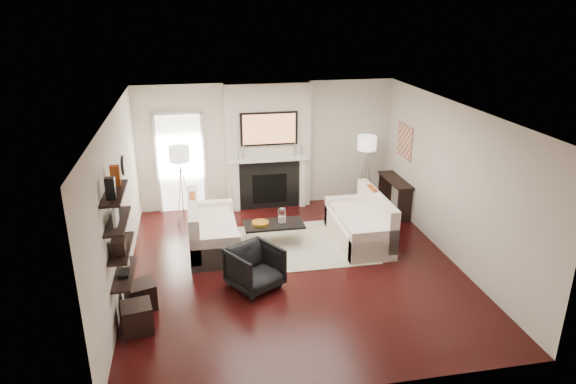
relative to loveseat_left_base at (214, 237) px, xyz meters
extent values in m
plane|color=black|center=(1.31, -1.01, -0.21)|extent=(6.00, 6.00, 0.00)
plane|color=white|center=(1.31, -1.01, 2.49)|extent=(6.00, 6.00, 0.00)
plane|color=silver|center=(1.31, 1.99, 1.14)|extent=(5.50, 0.00, 5.50)
plane|color=silver|center=(1.31, -4.01, 1.14)|extent=(5.50, 0.00, 5.50)
plane|color=silver|center=(-1.44, -1.01, 1.14)|extent=(0.00, 6.00, 6.00)
plane|color=silver|center=(4.06, -1.01, 1.14)|extent=(0.00, 6.00, 6.00)
cube|color=silver|center=(1.31, 1.87, 1.14)|extent=(1.80, 0.25, 2.70)
cube|color=black|center=(1.31, 1.73, 0.31)|extent=(1.30, 0.02, 1.04)
cube|color=black|center=(1.31, 1.73, 0.24)|extent=(0.75, 0.02, 0.65)
cube|color=white|center=(0.59, 1.70, 0.34)|extent=(0.12, 0.08, 1.10)
cube|color=white|center=(2.03, 1.70, 0.34)|extent=(0.12, 0.08, 1.10)
cube|color=white|center=(1.31, 1.68, 0.91)|extent=(1.70, 0.18, 0.07)
cube|color=black|center=(1.31, 1.71, 1.57)|extent=(1.20, 0.06, 0.70)
cube|color=#BF723F|center=(1.31, 1.68, 1.57)|extent=(1.10, 0.00, 0.62)
cylinder|color=silver|center=(0.76, 1.69, 1.09)|extent=(0.04, 0.04, 0.30)
cylinder|color=silver|center=(0.63, 1.69, 1.06)|extent=(0.04, 0.04, 0.24)
cylinder|color=silver|center=(1.86, 1.69, 1.09)|extent=(0.04, 0.04, 0.30)
cylinder|color=silver|center=(1.99, 1.69, 1.06)|extent=(0.04, 0.04, 0.24)
cube|color=white|center=(-0.54, 1.97, 0.84)|extent=(0.90, 0.02, 2.10)
cube|color=white|center=(-1.02, 1.95, 0.84)|extent=(0.06, 0.06, 2.16)
cube|color=white|center=(-0.06, 1.95, 0.84)|extent=(0.06, 0.06, 2.16)
cube|color=white|center=(-0.54, 1.95, 1.92)|extent=(1.02, 0.06, 0.06)
cube|color=#BDB69B|center=(1.53, -0.18, -0.20)|extent=(2.60, 2.00, 0.01)
cube|color=white|center=(0.00, 0.00, 0.00)|extent=(0.85, 1.80, 0.42)
cube|color=white|center=(-0.33, 0.00, 0.32)|extent=(0.18, 1.80, 0.80)
cube|color=white|center=(0.00, -0.81, 0.09)|extent=(0.85, 0.18, 0.60)
cube|color=white|center=(0.00, 0.81, 0.09)|extent=(0.85, 0.18, 0.60)
cube|color=white|center=(0.05, 0.00, 0.26)|extent=(0.63, 1.44, 0.10)
cube|color=#9D4113|center=(-0.33, 0.30, 0.52)|extent=(0.10, 0.42, 0.42)
cube|color=black|center=(-0.33, -0.30, 0.51)|extent=(0.10, 0.40, 0.40)
cube|color=white|center=(2.69, -0.24, 0.00)|extent=(0.85, 1.80, 0.42)
cube|color=white|center=(3.02, -0.24, 0.32)|extent=(0.18, 1.80, 0.80)
cube|color=white|center=(2.69, -1.05, 0.09)|extent=(0.85, 0.18, 0.60)
cube|color=white|center=(2.69, 0.57, 0.09)|extent=(0.85, 0.18, 0.60)
cube|color=white|center=(2.64, -0.24, 0.26)|extent=(0.63, 1.44, 0.10)
cube|color=#9D4113|center=(3.02, 0.06, 0.52)|extent=(0.10, 0.42, 0.42)
cube|color=black|center=(3.02, -0.54, 0.51)|extent=(0.10, 0.40, 0.40)
cube|color=black|center=(1.11, -0.06, 0.19)|extent=(1.10, 0.55, 0.04)
cylinder|color=silver|center=(0.61, -0.28, -0.02)|extent=(0.02, 0.02, 0.38)
cylinder|color=silver|center=(1.61, -0.28, -0.02)|extent=(0.02, 0.02, 0.38)
cylinder|color=silver|center=(0.61, 0.16, -0.02)|extent=(0.02, 0.02, 0.38)
cylinder|color=silver|center=(1.61, 0.16, -0.02)|extent=(0.02, 0.02, 0.38)
cylinder|color=white|center=(1.26, -0.06, 0.35)|extent=(0.15, 0.15, 0.26)
cylinder|color=white|center=(1.26, -0.06, 0.29)|extent=(0.09, 0.09, 0.13)
cylinder|color=#C78821|center=(0.86, -0.06, 0.24)|extent=(0.31, 0.31, 0.05)
imported|color=black|center=(0.57, -1.52, 0.16)|extent=(0.97, 0.95, 0.74)
cylinder|color=silver|center=(-0.54, 1.31, 0.39)|extent=(0.02, 0.02, 1.20)
cylinder|color=white|center=(-0.54, 1.31, 1.24)|extent=(0.40, 0.40, 0.30)
cylinder|color=silver|center=(-0.43, 1.31, 0.39)|extent=(0.25, 0.02, 1.23)
cylinder|color=silver|center=(-0.60, 1.40, 0.39)|extent=(0.14, 0.22, 1.23)
cylinder|color=silver|center=(-0.60, 1.21, 0.39)|extent=(0.14, 0.22, 1.23)
cylinder|color=silver|center=(3.36, 1.42, 0.39)|extent=(0.02, 0.02, 1.20)
cylinder|color=white|center=(3.36, 1.42, 1.24)|extent=(0.40, 0.40, 0.30)
cylinder|color=silver|center=(3.47, 1.42, 0.39)|extent=(0.25, 0.02, 1.23)
cylinder|color=silver|center=(3.30, 1.51, 0.39)|extent=(0.14, 0.22, 1.23)
cylinder|color=silver|center=(3.30, 1.32, 0.39)|extent=(0.14, 0.22, 1.23)
cube|color=black|center=(3.88, 0.99, 0.52)|extent=(0.35, 1.20, 0.04)
cube|color=black|center=(3.88, 0.44, 0.14)|extent=(0.30, 0.04, 0.71)
cube|color=black|center=(3.88, 1.54, 0.14)|extent=(0.30, 0.04, 0.71)
cube|color=tan|center=(4.04, 1.04, 1.34)|extent=(0.03, 0.70, 0.70)
cube|color=black|center=(-1.31, -2.01, 0.49)|extent=(0.25, 1.00, 0.03)
cube|color=black|center=(-1.31, -2.01, 0.89)|extent=(0.25, 1.00, 0.04)
cube|color=black|center=(-1.31, -2.01, 1.29)|extent=(0.25, 1.00, 0.04)
cube|color=black|center=(-1.31, -2.01, 1.69)|extent=(0.25, 1.00, 0.04)
cube|color=black|center=(-1.31, -2.25, 1.85)|extent=(0.12, 0.10, 0.28)
cube|color=#9D4113|center=(-1.31, -1.75, 1.85)|extent=(0.12, 0.10, 0.28)
cube|color=white|center=(-1.31, -2.13, 1.42)|extent=(0.04, 0.30, 0.22)
cube|color=black|center=(-1.31, -1.83, 1.40)|extent=(0.04, 0.22, 0.18)
cube|color=black|center=(-1.31, -2.20, 1.01)|extent=(0.18, 0.25, 0.20)
cube|color=black|center=(-1.31, -1.89, 0.97)|extent=(0.15, 0.12, 0.12)
cube|color=black|center=(-1.31, -2.08, 0.53)|extent=(0.14, 0.20, 0.05)
cube|color=white|center=(-1.31, -1.80, 0.60)|extent=(0.10, 0.10, 0.18)
cylinder|color=black|center=(-1.42, -0.11, 1.49)|extent=(0.04, 0.34, 0.34)
cylinder|color=white|center=(-1.40, -0.11, 1.49)|extent=(0.01, 0.29, 0.29)
cube|color=black|center=(-1.16, -1.79, -0.01)|extent=(0.51, 0.51, 0.40)
cube|color=black|center=(-1.16, -2.36, -0.01)|extent=(0.46, 0.46, 0.40)
camera|label=1|loc=(-0.25, -8.61, 4.04)|focal=32.00mm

